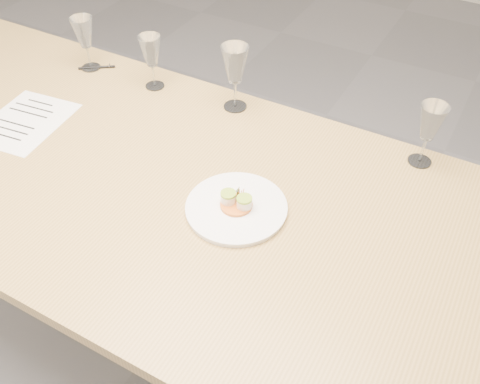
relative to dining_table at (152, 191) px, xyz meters
The scene contains 9 objects.
ground 0.68m from the dining_table, ahead, with size 7.00×7.00×0.00m, color slate.
dining_table is the anchor object (origin of this frame).
dinner_plate 0.30m from the dining_table, ahead, with size 0.27×0.27×0.07m.
recipe_sheet 0.50m from the dining_table, behind, with size 0.27×0.33×0.00m.
ballpoint_pen 0.64m from the dining_table, 143.26° to the left, with size 0.11×0.08×0.01m.
wine_glass_0 0.69m from the dining_table, 144.94° to the left, with size 0.08×0.08×0.19m.
wine_glass_1 0.51m from the dining_table, 123.51° to the left, with size 0.08×0.08×0.19m.
wine_glass_2 0.47m from the dining_table, 83.02° to the left, with size 0.09×0.09×0.22m.
wine_glass_3 0.82m from the dining_table, 32.96° to the left, with size 0.08×0.08×0.20m.
Camera 1 is at (0.79, -0.88, 1.76)m, focal length 40.00 mm.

